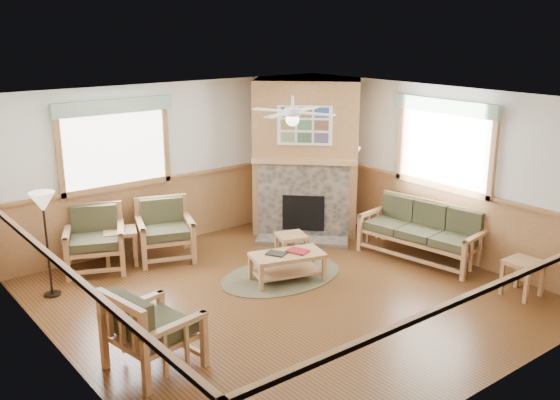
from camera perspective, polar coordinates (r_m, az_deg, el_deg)
floor at (r=8.69m, az=0.78°, el=-8.80°), size 6.00×6.00×0.01m
ceiling at (r=7.94m, az=0.85°, el=9.21°), size 6.00×6.00×0.01m
wall_back at (r=10.65m, az=-9.38°, el=3.35°), size 6.00×0.02×2.70m
wall_front at (r=6.29m, az=18.30°, el=-6.17°), size 6.00×0.02×2.70m
wall_left at (r=6.84m, az=-19.25°, el=-4.48°), size 0.02×6.00×2.70m
wall_right at (r=10.30m, az=13.94°, el=2.67°), size 0.02×6.00×2.70m
wainscot at (r=8.47m, az=0.79°, el=-5.39°), size 6.00×6.00×1.10m
fireplace at (r=11.02m, az=2.44°, el=3.98°), size 3.11×3.11×2.70m
window_back at (r=9.95m, az=-15.19°, el=9.04°), size 1.90×0.16×1.50m
window_right at (r=9.96m, az=15.16°, el=9.05°), size 0.16×1.90×1.50m
ceiling_fan at (r=8.37m, az=1.16°, el=9.27°), size 1.59×1.59×0.36m
sofa at (r=10.10m, az=12.80°, el=-2.88°), size 2.01×1.07×0.88m
armchair_back_left at (r=9.80m, az=-16.57°, el=-3.52°), size 1.12×1.12×0.95m
armchair_back_right at (r=10.01m, az=-10.46°, el=-2.77°), size 1.06×1.06×0.93m
armchair_left at (r=6.97m, az=-11.50°, el=-11.39°), size 0.96×0.96×0.94m
coffee_table at (r=9.10m, az=0.68°, el=-6.14°), size 1.15×0.80×0.42m
end_table_chairs at (r=10.01m, az=-14.34°, el=-4.16°), size 0.64×0.62×0.55m
end_table_sofa at (r=9.23m, az=21.26°, el=-6.65°), size 0.46×0.44×0.51m
footstool at (r=10.00m, az=1.04°, el=-4.19°), size 0.55×0.55×0.38m
braided_rug at (r=9.33m, az=0.15°, el=-6.92°), size 2.07×2.07×0.01m
floor_lamp_left at (r=9.00m, az=-20.52°, el=-3.84°), size 0.37×0.37×1.48m
floor_lamp_right at (r=10.86m, az=6.30°, el=0.71°), size 0.42×0.42×1.59m
book_red at (r=9.07m, az=1.62°, el=-4.61°), size 0.31×0.36×0.03m
book_dark at (r=8.98m, az=-0.35°, el=-4.84°), size 0.30×0.33×0.03m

